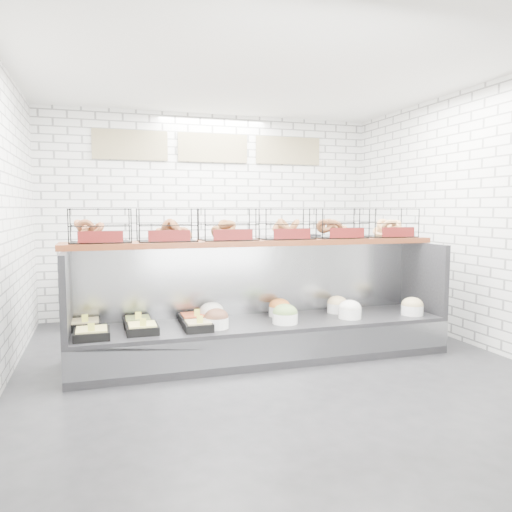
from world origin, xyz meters
name	(u,v)px	position (x,y,z in m)	size (l,w,h in m)	color
ground	(273,366)	(0.00, 0.00, 0.00)	(5.50, 5.50, 0.00)	black
room_shell	(255,167)	(0.00, 0.60, 2.06)	(5.02, 5.51, 3.01)	silver
display_case	(261,327)	(-0.01, 0.34, 0.33)	(4.00, 0.90, 1.20)	black
bagel_shelf	(257,229)	(-0.01, 0.52, 1.38)	(4.10, 0.50, 0.40)	#542412
prep_counter	(218,285)	(0.00, 2.43, 0.47)	(4.00, 0.60, 1.20)	#93969B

